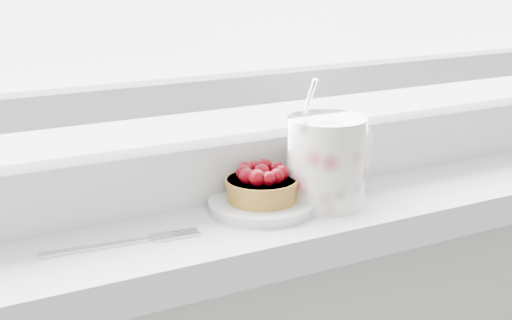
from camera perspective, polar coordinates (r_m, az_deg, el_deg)
saucer at (r=0.83m, az=0.45°, el=-3.62°), size 0.12×0.12×0.01m
raspberry_tart at (r=0.82m, az=0.44°, el=-1.96°), size 0.08×0.08×0.04m
floral_mug at (r=0.84m, az=5.81°, el=0.11°), size 0.14×0.11×0.15m
fork at (r=0.75m, az=-10.75°, el=-6.54°), size 0.17×0.03×0.00m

